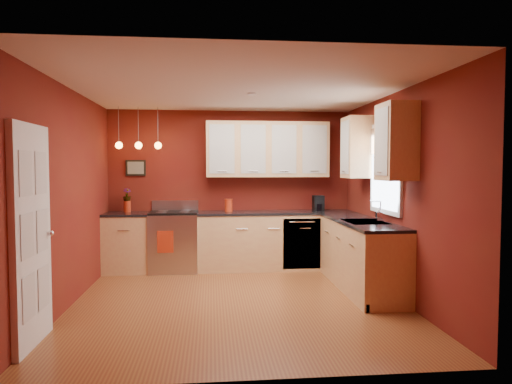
{
  "coord_description": "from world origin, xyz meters",
  "views": [
    {
      "loc": [
        -0.32,
        -5.54,
        1.65
      ],
      "look_at": [
        0.32,
        1.0,
        1.3
      ],
      "focal_mm": 32.0,
      "sensor_mm": 36.0,
      "label": 1
    }
  ],
  "objects": [
    {
      "name": "gas_range",
      "position": [
        -0.92,
        1.8,
        0.48
      ],
      "size": [
        0.76,
        0.64,
        1.11
      ],
      "color": "#B6B7BB",
      "rests_on": "floor"
    },
    {
      "name": "base_cabinets_back_left",
      "position": [
        -1.65,
        1.8,
        0.45
      ],
      "size": [
        0.7,
        0.6,
        0.9
      ],
      "primitive_type": "cube",
      "color": "#DDB976",
      "rests_on": "floor"
    },
    {
      "name": "soap_pump",
      "position": [
        1.86,
        0.19,
        1.04
      ],
      "size": [
        0.1,
        0.1,
        0.2
      ],
      "primitive_type": "imported",
      "rotation": [
        0.0,
        0.0,
        -0.07
      ],
      "color": "white",
      "rests_on": "counter_right"
    },
    {
      "name": "wall_right",
      "position": [
        2.0,
        0.0,
        1.3
      ],
      "size": [
        0.02,
        4.2,
        2.6
      ],
      "primitive_type": "cube",
      "color": "maroon",
      "rests_on": "floor"
    },
    {
      "name": "upper_cabinets_right",
      "position": [
        1.82,
        0.32,
        1.95
      ],
      "size": [
        0.35,
        1.95,
        0.9
      ],
      "primitive_type": "cube",
      "color": "#DDB976",
      "rests_on": "wall_right"
    },
    {
      "name": "upper_cabinets_back",
      "position": [
        0.6,
        1.93,
        1.95
      ],
      "size": [
        2.0,
        0.35,
        0.9
      ],
      "primitive_type": "cube",
      "color": "#DDB976",
      "rests_on": "wall_back"
    },
    {
      "name": "dishwasher_front",
      "position": [
        1.1,
        1.51,
        0.45
      ],
      "size": [
        0.6,
        0.02,
        0.8
      ],
      "primitive_type": "cube",
      "color": "#B6B7BB",
      "rests_on": "base_cabinets_back_right"
    },
    {
      "name": "pendant_lights",
      "position": [
        -1.45,
        1.75,
        2.01
      ],
      "size": [
        0.71,
        0.11,
        0.66
      ],
      "color": "gray",
      "rests_on": "ceiling"
    },
    {
      "name": "counter_back_left",
      "position": [
        -1.65,
        1.8,
        0.92
      ],
      "size": [
        0.7,
        0.62,
        0.04
      ],
      "primitive_type": "cube",
      "color": "black",
      "rests_on": "base_cabinets_back_left"
    },
    {
      "name": "window",
      "position": [
        1.97,
        0.3,
        1.69
      ],
      "size": [
        0.06,
        1.02,
        1.22
      ],
      "color": "white",
      "rests_on": "wall_right"
    },
    {
      "name": "coffee_maker",
      "position": [
        1.45,
        1.86,
        1.06
      ],
      "size": [
        0.18,
        0.18,
        0.25
      ],
      "rotation": [
        0.0,
        0.0,
        0.07
      ],
      "color": "black",
      "rests_on": "counter_back_right"
    },
    {
      "name": "dish_towel",
      "position": [
        -1.03,
        1.47,
        0.52
      ],
      "size": [
        0.25,
        0.02,
        0.33
      ],
      "primitive_type": "cube",
      "color": "#AB2B12",
      "rests_on": "gas_range"
    },
    {
      "name": "wall_picture",
      "position": [
        -1.55,
        2.08,
        1.65
      ],
      "size": [
        0.32,
        0.03,
        0.26
      ],
      "primitive_type": "cube",
      "color": "black",
      "rests_on": "wall_back"
    },
    {
      "name": "wall_front",
      "position": [
        0.0,
        -2.1,
        1.3
      ],
      "size": [
        4.0,
        0.02,
        2.6
      ],
      "primitive_type": "cube",
      "color": "maroon",
      "rests_on": "floor"
    },
    {
      "name": "flowers",
      "position": [
        -1.67,
        1.91,
        1.21
      ],
      "size": [
        0.17,
        0.17,
        0.22
      ],
      "primitive_type": "imported",
      "rotation": [
        0.0,
        0.0,
        0.43
      ],
      "color": "#AB2B12",
      "rests_on": "red_vase"
    },
    {
      "name": "sink",
      "position": [
        1.7,
        0.3,
        0.92
      ],
      "size": [
        0.5,
        0.7,
        0.33
      ],
      "color": "gray",
      "rests_on": "counter_right"
    },
    {
      "name": "red_canister",
      "position": [
        -0.04,
        1.86,
        1.04
      ],
      "size": [
        0.14,
        0.14,
        0.21
      ],
      "color": "#AB2B12",
      "rests_on": "counter_back_right"
    },
    {
      "name": "counter_right",
      "position": [
        1.7,
        0.45,
        0.92
      ],
      "size": [
        0.62,
        2.1,
        0.04
      ],
      "primitive_type": "cube",
      "color": "black",
      "rests_on": "base_cabinets_right"
    },
    {
      "name": "floor",
      "position": [
        0.0,
        0.0,
        0.0
      ],
      "size": [
        4.2,
        4.2,
        0.0
      ],
      "primitive_type": "plane",
      "color": "brown",
      "rests_on": "ground"
    },
    {
      "name": "wall_back",
      "position": [
        0.0,
        2.1,
        1.3
      ],
      "size": [
        4.0,
        0.02,
        2.6
      ],
      "primitive_type": "cube",
      "color": "maroon",
      "rests_on": "floor"
    },
    {
      "name": "counter_back_right",
      "position": [
        0.73,
        1.8,
        0.92
      ],
      "size": [
        2.54,
        0.62,
        0.04
      ],
      "primitive_type": "cube",
      "color": "black",
      "rests_on": "base_cabinets_back_right"
    },
    {
      "name": "base_cabinets_right",
      "position": [
        1.7,
        0.45,
        0.45
      ],
      "size": [
        0.6,
        2.1,
        0.9
      ],
      "primitive_type": "cube",
      "color": "#DDB976",
      "rests_on": "floor"
    },
    {
      "name": "wall_left",
      "position": [
        -2.0,
        0.0,
        1.3
      ],
      "size": [
        0.02,
        4.2,
        2.6
      ],
      "primitive_type": "cube",
      "color": "maroon",
      "rests_on": "floor"
    },
    {
      "name": "door_left_wall",
      "position": [
        -1.97,
        -1.2,
        1.03
      ],
      "size": [
        0.12,
        0.82,
        2.05
      ],
      "color": "white",
      "rests_on": "floor"
    },
    {
      "name": "ceiling",
      "position": [
        0.0,
        0.0,
        2.6
      ],
      "size": [
        4.0,
        4.2,
        0.02
      ],
      "primitive_type": "cube",
      "color": "beige",
      "rests_on": "wall_back"
    },
    {
      "name": "red_vase",
      "position": [
        -1.67,
        1.91,
        1.03
      ],
      "size": [
        0.11,
        0.11,
        0.18
      ],
      "primitive_type": "cylinder",
      "color": "#AB2B12",
      "rests_on": "counter_back_left"
    },
    {
      "name": "base_cabinets_back_right",
      "position": [
        0.73,
        1.8,
        0.45
      ],
      "size": [
        2.54,
        0.6,
        0.9
      ],
      "primitive_type": "cube",
      "color": "#DDB976",
      "rests_on": "floor"
    }
  ]
}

